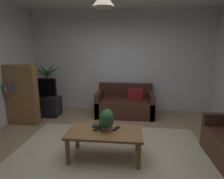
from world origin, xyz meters
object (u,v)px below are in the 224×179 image
(potted_palm_corner, at_px, (48,90))
(bookshelf_corner, at_px, (22,95))
(couch_under_window, at_px, (125,105))
(book_on_table_1, at_px, (97,127))
(book_on_table_0, at_px, (98,129))
(tv_stand, at_px, (43,106))
(potted_plant_on_table, at_px, (107,119))
(coffee_table, at_px, (105,135))
(book_on_table_2, at_px, (97,126))
(remote_on_table_0, at_px, (116,128))
(tv, at_px, (41,88))

(potted_palm_corner, bearing_deg, bookshelf_corner, -97.51)
(couch_under_window, relative_size, book_on_table_1, 10.76)
(book_on_table_1, xyz_separation_m, potted_palm_corner, (-1.84, 2.20, 0.11))
(book_on_table_0, bearing_deg, tv_stand, 136.26)
(book_on_table_0, distance_m, potted_plant_on_table, 0.23)
(coffee_table, distance_m, book_on_table_2, 0.19)
(coffee_table, relative_size, book_on_table_0, 9.37)
(couch_under_window, relative_size, bookshelf_corner, 1.07)
(book_on_table_0, xyz_separation_m, remote_on_table_0, (0.29, 0.04, -0.00))
(remote_on_table_0, height_order, potted_palm_corner, potted_palm_corner)
(book_on_table_0, bearing_deg, potted_palm_corner, 130.31)
(book_on_table_1, xyz_separation_m, book_on_table_2, (0.00, 0.01, 0.02))
(coffee_table, bearing_deg, tv_stand, 137.19)
(book_on_table_1, xyz_separation_m, potted_plant_on_table, (0.16, -0.02, 0.16))
(book_on_table_2, xyz_separation_m, bookshelf_corner, (-1.98, 1.15, 0.19))
(potted_palm_corner, bearing_deg, potted_plant_on_table, -47.89)
(book_on_table_2, relative_size, bookshelf_corner, 0.10)
(book_on_table_0, bearing_deg, remote_on_table_0, 7.80)
(book_on_table_2, height_order, potted_palm_corner, potted_palm_corner)
(potted_palm_corner, bearing_deg, book_on_table_2, -49.89)
(tv_stand, bearing_deg, remote_on_table_0, -38.78)
(book_on_table_2, bearing_deg, book_on_table_0, 12.70)
(book_on_table_1, height_order, book_on_table_2, book_on_table_2)
(tv_stand, bearing_deg, coffee_table, -42.81)
(couch_under_window, distance_m, potted_palm_corner, 2.26)
(book_on_table_2, distance_m, tv, 2.49)
(coffee_table, xyz_separation_m, book_on_table_1, (-0.13, 0.04, 0.11))
(book_on_table_2, bearing_deg, remote_on_table_0, 7.98)
(bookshelf_corner, bearing_deg, potted_palm_corner, 82.49)
(tv, bearing_deg, remote_on_table_0, -38.43)
(potted_plant_on_table, xyz_separation_m, bookshelf_corner, (-2.14, 1.17, 0.05))
(bookshelf_corner, bearing_deg, book_on_table_1, -30.22)
(potted_palm_corner, bearing_deg, remote_on_table_0, -44.95)
(book_on_table_1, bearing_deg, potted_plant_on_table, -6.55)
(bookshelf_corner, bearing_deg, book_on_table_2, -30.03)
(book_on_table_2, height_order, remote_on_table_0, book_on_table_2)
(tv, bearing_deg, tv_stand, 90.00)
(remote_on_table_0, height_order, tv, tv)
(couch_under_window, height_order, book_on_table_1, couch_under_window)
(remote_on_table_0, bearing_deg, coffee_table, 51.40)
(tv, height_order, bookshelf_corner, bookshelf_corner)
(book_on_table_0, xyz_separation_m, bookshelf_corner, (-1.99, 1.14, 0.23))
(couch_under_window, bearing_deg, book_on_table_2, -100.93)
(potted_plant_on_table, relative_size, tv_stand, 0.39)
(couch_under_window, distance_m, coffee_table, 2.07)
(couch_under_window, bearing_deg, tv, -172.40)
(book_on_table_1, bearing_deg, book_on_table_0, 41.38)
(book_on_table_2, distance_m, potted_plant_on_table, 0.21)
(book_on_table_0, bearing_deg, coffee_table, -24.68)
(couch_under_window, xyz_separation_m, book_on_table_0, (-0.38, -2.00, 0.20))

